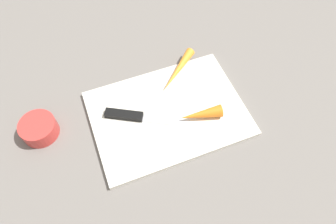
{
  "coord_description": "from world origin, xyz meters",
  "views": [
    {
      "loc": [
        0.14,
        0.36,
        0.63
      ],
      "look_at": [
        0.0,
        0.0,
        0.01
      ],
      "focal_mm": 32.71,
      "sensor_mm": 36.0,
      "label": 1
    }
  ],
  "objects_px": {
    "cutting_board": "(168,113)",
    "carrot_short": "(201,114)",
    "knife": "(129,116)",
    "carrot_long": "(178,70)",
    "small_bowl": "(39,129)"
  },
  "relations": [
    {
      "from": "cutting_board",
      "to": "carrot_short",
      "type": "distance_m",
      "value": 0.08
    },
    {
      "from": "knife",
      "to": "carrot_long",
      "type": "xyz_separation_m",
      "value": [
        -0.16,
        -0.08,
        0.01
      ]
    },
    {
      "from": "carrot_short",
      "to": "carrot_long",
      "type": "xyz_separation_m",
      "value": [
        -0.0,
        -0.14,
        -0.0
      ]
    },
    {
      "from": "cutting_board",
      "to": "knife",
      "type": "xyz_separation_m",
      "value": [
        0.09,
        -0.02,
        0.01
      ]
    },
    {
      "from": "cutting_board",
      "to": "knife",
      "type": "height_order",
      "value": "knife"
    },
    {
      "from": "cutting_board",
      "to": "knife",
      "type": "bearing_deg",
      "value": -12.53
    },
    {
      "from": "cutting_board",
      "to": "carrot_short",
      "type": "height_order",
      "value": "carrot_short"
    },
    {
      "from": "carrot_long",
      "to": "small_bowl",
      "type": "height_order",
      "value": "small_bowl"
    },
    {
      "from": "cutting_board",
      "to": "small_bowl",
      "type": "xyz_separation_m",
      "value": [
        0.29,
        -0.06,
        0.01
      ]
    },
    {
      "from": "small_bowl",
      "to": "cutting_board",
      "type": "bearing_deg",
      "value": 168.38
    },
    {
      "from": "cutting_board",
      "to": "carrot_long",
      "type": "xyz_separation_m",
      "value": [
        -0.07,
        -0.1,
        0.02
      ]
    },
    {
      "from": "carrot_short",
      "to": "small_bowl",
      "type": "distance_m",
      "value": 0.37
    },
    {
      "from": "carrot_short",
      "to": "carrot_long",
      "type": "distance_m",
      "value": 0.14
    },
    {
      "from": "carrot_short",
      "to": "small_bowl",
      "type": "xyz_separation_m",
      "value": [
        0.36,
        -0.1,
        -0.01
      ]
    },
    {
      "from": "cutting_board",
      "to": "carrot_short",
      "type": "relative_size",
      "value": 3.62
    }
  ]
}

